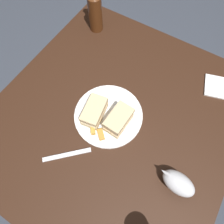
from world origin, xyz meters
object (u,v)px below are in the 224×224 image
fork (67,155)px  plate (108,115)px  cider_bottle (95,10)px  sandwich_half_left (94,112)px  gravy_boat (178,183)px  napkin (215,86)px  sandwich_half_right (119,120)px

fork → plate: bearing=-146.1°
cider_bottle → fork: (0.59, 0.26, -0.10)m
cider_bottle → fork: cider_bottle is taller
sandwich_half_left → cider_bottle: bearing=-147.3°
gravy_boat → napkin: (-0.46, -0.01, -0.04)m
plate → sandwich_half_right: (0.01, 0.05, 0.04)m
plate → fork: size_ratio=1.53×
napkin → sandwich_half_left: bearing=-43.7°
sandwich_half_left → cider_bottle: size_ratio=0.47×
napkin → fork: (0.57, -0.37, -0.00)m
sandwich_half_right → fork: size_ratio=0.66×
napkin → fork: 0.68m
plate → cider_bottle: cider_bottle is taller
sandwich_half_left → cider_bottle: 0.49m
sandwich_half_right → cider_bottle: bearing=-137.3°
sandwich_half_right → cider_bottle: cider_bottle is taller
sandwich_half_left → sandwich_half_right: (-0.02, 0.10, 0.00)m
sandwich_half_left → gravy_boat: bearing=79.4°
fork → sandwich_half_left: bearing=-134.2°
plate → fork: (0.22, -0.05, -0.00)m
sandwich_half_right → fork: bearing=-26.0°
plate → gravy_boat: bearing=73.4°
sandwich_half_right → napkin: bearing=143.7°
sandwich_half_right → cider_bottle: 0.53m
plate → sandwich_half_left: size_ratio=2.11×
plate → sandwich_half_left: (0.03, -0.05, 0.04)m
sandwich_half_right → gravy_boat: sandwich_half_right is taller
sandwich_half_right → napkin: sandwich_half_right is taller
sandwich_half_left → fork: (0.19, -0.00, -0.04)m
sandwich_half_right → cider_bottle: (-0.39, -0.36, 0.06)m
gravy_boat → sandwich_half_right: bearing=-107.5°
sandwich_half_left → plate: bearing=122.1°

